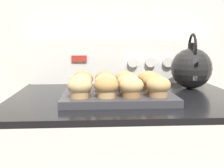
% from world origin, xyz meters
% --- Properties ---
extents(wall_back, '(8.00, 0.05, 2.40)m').
position_xyz_m(wall_back, '(0.00, 0.66, 1.20)').
color(wall_back, silver).
rests_on(wall_back, ground_plane).
extents(control_panel, '(0.77, 0.07, 0.19)m').
position_xyz_m(control_panel, '(0.00, 0.61, 1.02)').
color(control_panel, white).
rests_on(control_panel, stove_range).
extents(muffin_pan, '(0.35, 0.27, 0.02)m').
position_xyz_m(muffin_pan, '(-0.03, 0.26, 0.94)').
color(muffin_pan, '#38383D').
rests_on(muffin_pan, stove_range).
extents(muffin_r0_c0, '(0.07, 0.07, 0.06)m').
position_xyz_m(muffin_r0_c0, '(-0.15, 0.18, 0.98)').
color(muffin_r0_c0, tan).
rests_on(muffin_r0_c0, muffin_pan).
extents(muffin_r0_c1, '(0.07, 0.07, 0.06)m').
position_xyz_m(muffin_r0_c1, '(-0.07, 0.18, 0.98)').
color(muffin_r0_c1, tan).
rests_on(muffin_r0_c1, muffin_pan).
extents(muffin_r0_c2, '(0.07, 0.07, 0.06)m').
position_xyz_m(muffin_r0_c2, '(0.00, 0.18, 0.98)').
color(muffin_r0_c2, olive).
rests_on(muffin_r0_c2, muffin_pan).
extents(muffin_r0_c3, '(0.07, 0.07, 0.06)m').
position_xyz_m(muffin_r0_c3, '(0.08, 0.18, 0.98)').
color(muffin_r0_c3, '#A37A4C').
rests_on(muffin_r0_c3, muffin_pan).
extents(muffin_r1_c0, '(0.07, 0.07, 0.06)m').
position_xyz_m(muffin_r1_c0, '(-0.15, 0.26, 0.98)').
color(muffin_r1_c0, olive).
rests_on(muffin_r1_c0, muffin_pan).
extents(muffin_r1_c1, '(0.07, 0.07, 0.06)m').
position_xyz_m(muffin_r1_c1, '(-0.07, 0.26, 0.98)').
color(muffin_r1_c1, tan).
rests_on(muffin_r1_c1, muffin_pan).
extents(muffin_r1_c2, '(0.07, 0.07, 0.06)m').
position_xyz_m(muffin_r1_c2, '(0.00, 0.26, 0.98)').
color(muffin_r1_c2, tan).
rests_on(muffin_r1_c2, muffin_pan).
extents(muffin_r1_c3, '(0.07, 0.07, 0.06)m').
position_xyz_m(muffin_r1_c3, '(0.08, 0.26, 0.98)').
color(muffin_r1_c3, olive).
rests_on(muffin_r1_c3, muffin_pan).
extents(muffin_r2_c0, '(0.07, 0.07, 0.06)m').
position_xyz_m(muffin_r2_c0, '(-0.15, 0.34, 0.98)').
color(muffin_r2_c0, tan).
rests_on(muffin_r2_c0, muffin_pan).
extents(muffin_r2_c1, '(0.07, 0.07, 0.06)m').
position_xyz_m(muffin_r2_c1, '(-0.07, 0.34, 0.98)').
color(muffin_r2_c1, tan).
rests_on(muffin_r2_c1, muffin_pan).
extents(muffin_r2_c2, '(0.07, 0.07, 0.06)m').
position_xyz_m(muffin_r2_c2, '(0.00, 0.33, 0.98)').
color(muffin_r2_c2, olive).
rests_on(muffin_r2_c2, muffin_pan).
extents(muffin_r2_c3, '(0.07, 0.07, 0.06)m').
position_xyz_m(muffin_r2_c3, '(0.08, 0.34, 0.98)').
color(muffin_r2_c3, '#A37A4C').
rests_on(muffin_r2_c3, muffin_pan).
extents(tea_kettle, '(0.16, 0.19, 0.22)m').
position_xyz_m(tea_kettle, '(0.27, 0.44, 1.01)').
color(tea_kettle, black).
rests_on(tea_kettle, stove_range).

